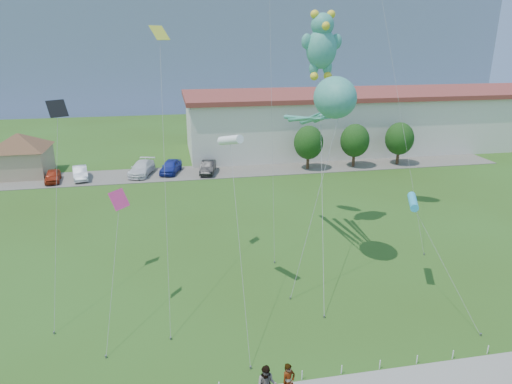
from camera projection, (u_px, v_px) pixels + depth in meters
ground at (314, 359)px, 23.32m from camera, size 160.00×160.00×0.00m
parking_strip at (227, 171)px, 55.85m from camera, size 70.00×6.00×0.06m
hill_ridge at (188, 48)px, 130.86m from camera, size 160.00×50.00×25.00m
pavilion at (20, 150)px, 53.43m from camera, size 9.20×9.20×5.00m
warehouse at (393, 119)px, 67.50m from camera, size 61.00×15.00×8.20m
rope_fence at (322, 372)px, 22.03m from camera, size 26.05×0.05×0.50m
tree_near at (309, 143)px, 55.61m from camera, size 3.60×3.60×5.47m
tree_mid at (355, 141)px, 56.67m from camera, size 3.60×3.60×5.47m
tree_far at (400, 139)px, 57.73m from camera, size 3.60×3.60×5.47m
pedestrian_left at (288, 382)px, 20.34m from camera, size 0.79×0.66×1.84m
parked_car_red at (53, 176)px, 51.49m from camera, size 2.00×4.03×1.32m
parked_car_silver at (80, 173)px, 52.45m from camera, size 2.38×4.61×1.45m
parked_car_white at (142, 168)px, 54.13m from camera, size 3.46×5.73×1.55m
parked_car_blue at (171, 166)px, 54.82m from camera, size 3.12×4.95×1.57m
parked_car_black at (208, 167)px, 54.69m from camera, size 2.41×4.66×1.46m
octopus_kite at (328, 107)px, 30.16m from camera, size 4.93×10.28×13.31m
teddy_bear_kite at (322, 44)px, 33.90m from camera, size 4.87×13.40×17.49m
small_kite_pink at (118, 213)px, 25.48m from camera, size 1.57×5.41×7.36m
small_kite_white at (230, 142)px, 26.42m from camera, size 0.50×8.72×10.38m
small_kite_yellow at (161, 71)px, 27.92m from camera, size 1.29×10.02×16.29m
small_kite_black at (57, 133)px, 27.09m from camera, size 1.29×6.83×11.97m
small_kite_cyan at (413, 202)px, 28.17m from camera, size 1.94×6.86×6.40m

